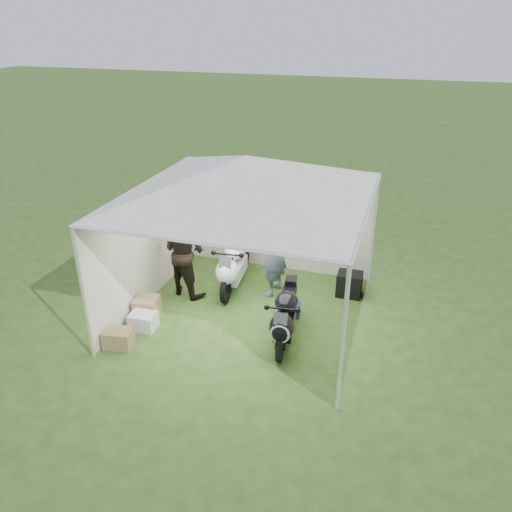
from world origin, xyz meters
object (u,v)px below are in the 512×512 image
object	(u,v)px
paddock_stand	(290,309)
crate_3	(118,338)
canopy_tent	(247,180)
crate_0	(143,321)
motorcycle_white	(234,264)
crate_1	(147,307)
crate_2	(141,317)
person_dark_jacket	(184,251)
equipment_box	(349,284)
motorcycle_black	(285,316)
person_blue_jacket	(274,247)

from	to	relation	value
paddock_stand	crate_3	size ratio (longest dim) A/B	0.76
canopy_tent	crate_0	world-z (taller)	canopy_tent
motorcycle_white	crate_1	distance (m)	1.94
paddock_stand	crate_2	bearing A→B (deg)	-157.46
paddock_stand	crate_1	distance (m)	2.65
person_dark_jacket	crate_1	xyz separation A→B (m)	(-0.33, -1.03, -0.73)
paddock_stand	crate_0	xyz separation A→B (m)	(-2.38, -1.21, 0.02)
paddock_stand	crate_1	size ratio (longest dim) A/B	0.85
canopy_tent	crate_2	bearing A→B (deg)	-152.56
equipment_box	motorcycle_black	bearing A→B (deg)	-113.66
motorcycle_white	person_dark_jacket	world-z (taller)	person_dark_jacket
crate_1	motorcycle_white	bearing A→B (deg)	52.31
motorcycle_white	motorcycle_black	size ratio (longest dim) A/B	1.10
person_blue_jacket	equipment_box	xyz separation A→B (m)	(1.47, 0.35, -0.76)
crate_1	crate_2	distance (m)	0.24
paddock_stand	crate_3	bearing A→B (deg)	-144.45
canopy_tent	person_blue_jacket	world-z (taller)	canopy_tent
motorcycle_black	paddock_stand	bearing A→B (deg)	90.00
equipment_box	motorcycle_white	bearing A→B (deg)	-170.07
equipment_box	crate_1	xyz separation A→B (m)	(-3.45, -1.91, -0.06)
motorcycle_black	equipment_box	bearing A→B (deg)	59.40
paddock_stand	crate_1	world-z (taller)	crate_1
motorcycle_black	crate_3	bearing A→B (deg)	-166.10
crate_1	crate_3	size ratio (longest dim) A/B	0.90
motorcycle_black	crate_0	bearing A→B (deg)	-177.75
crate_0	crate_3	bearing A→B (deg)	-103.20
crate_0	crate_3	size ratio (longest dim) A/B	0.97
paddock_stand	person_blue_jacket	distance (m)	1.26
crate_2	crate_1	bearing A→B (deg)	90.00
person_dark_jacket	equipment_box	world-z (taller)	person_dark_jacket
crate_1	equipment_box	bearing A→B (deg)	28.92
motorcycle_black	paddock_stand	xyz separation A→B (m)	(-0.10, 0.81, -0.36)
equipment_box	crate_0	xyz separation A→B (m)	(-3.31, -2.29, -0.09)
equipment_box	crate_1	bearing A→B (deg)	-151.08
canopy_tent	motorcycle_black	xyz separation A→B (m)	(0.87, -0.67, -2.09)
person_dark_jacket	motorcycle_white	bearing A→B (deg)	-132.12
canopy_tent	person_dark_jacket	xyz separation A→B (m)	(-1.42, 0.34, -1.65)
motorcycle_white	paddock_stand	bearing A→B (deg)	-31.96
canopy_tent	crate_0	bearing A→B (deg)	-146.44
person_blue_jacket	motorcycle_white	bearing A→B (deg)	-78.32
canopy_tent	crate_1	size ratio (longest dim) A/B	13.54
canopy_tent	crate_0	xyz separation A→B (m)	(-1.61, -1.07, -2.42)
equipment_box	crate_3	distance (m)	4.50
paddock_stand	crate_2	xyz separation A→B (m)	(-2.52, -1.05, -0.01)
crate_0	crate_1	size ratio (longest dim) A/B	1.08
motorcycle_white	motorcycle_black	world-z (taller)	motorcycle_white
person_blue_jacket	crate_0	distance (m)	2.81
person_dark_jacket	crate_2	distance (m)	1.52
crate_0	equipment_box	bearing A→B (deg)	34.70
canopy_tent	paddock_stand	bearing A→B (deg)	10.19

